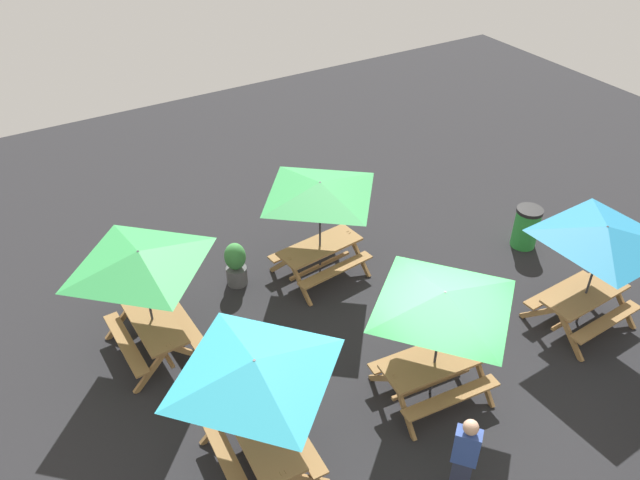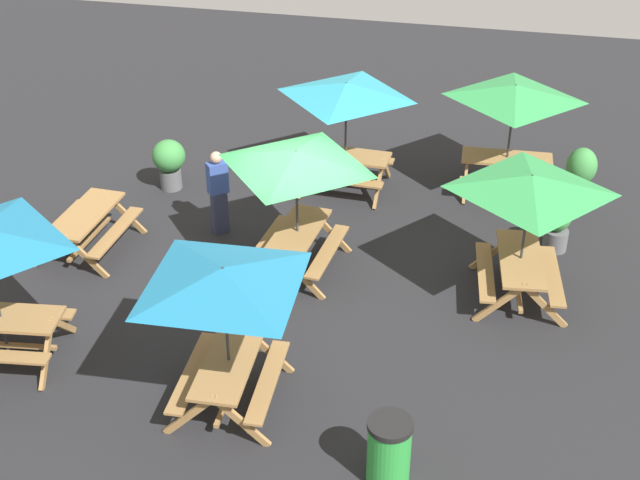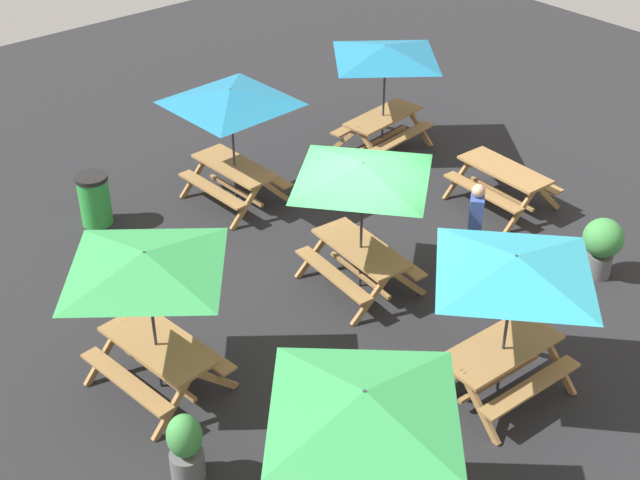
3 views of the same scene
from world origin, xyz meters
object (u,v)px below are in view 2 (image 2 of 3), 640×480
(picnic_table_3, at_px, (346,98))
(picnic_table_4, at_px, (514,100))
(picnic_table_2, at_px, (530,193))
(potted_plant_1, at_px, (169,161))
(potted_plant_0, at_px, (558,225))
(potted_plant_2, at_px, (581,172))
(trash_bin_green, at_px, (389,451))
(person_standing, at_px, (218,190))
(picnic_table_6, at_px, (224,287))
(picnic_table_5, at_px, (296,168))
(picnic_table_1, at_px, (87,223))

(picnic_table_3, height_order, picnic_table_4, same)
(picnic_table_2, height_order, potted_plant_1, picnic_table_2)
(potted_plant_0, xyz_separation_m, potted_plant_2, (1.97, -0.42, 0.14))
(trash_bin_green, bearing_deg, person_standing, 36.63)
(picnic_table_6, bearing_deg, potted_plant_2, -37.10)
(picnic_table_4, distance_m, trash_bin_green, 8.53)
(picnic_table_4, bearing_deg, potted_plant_1, 9.32)
(potted_plant_0, bearing_deg, picnic_table_5, 110.37)
(picnic_table_1, xyz_separation_m, picnic_table_6, (-3.37, -3.77, 1.43))
(person_standing, bearing_deg, picnic_table_4, 168.73)
(picnic_table_4, xyz_separation_m, person_standing, (-2.85, 5.14, -1.10))
(picnic_table_5, bearing_deg, potted_plant_0, -64.41)
(potted_plant_1, xyz_separation_m, person_standing, (-1.45, -1.55, 0.26))
(picnic_table_2, distance_m, potted_plant_2, 4.01)
(potted_plant_2, bearing_deg, picnic_table_2, 163.89)
(picnic_table_2, height_order, picnic_table_5, same)
(picnic_table_1, height_order, picnic_table_5, picnic_table_5)
(picnic_table_6, relative_size, potted_plant_2, 2.44)
(picnic_table_5, bearing_deg, potted_plant_1, 59.64)
(picnic_table_3, height_order, picnic_table_6, same)
(picnic_table_1, relative_size, picnic_table_5, 0.79)
(picnic_table_5, bearing_deg, picnic_table_1, 98.77)
(person_standing, bearing_deg, picnic_table_6, 69.77)
(picnic_table_4, distance_m, person_standing, 5.98)
(picnic_table_1, distance_m, potted_plant_1, 2.65)
(picnic_table_1, distance_m, person_standing, 2.44)
(picnic_table_1, relative_size, picnic_table_4, 0.79)
(picnic_table_1, distance_m, picnic_table_6, 5.26)
(picnic_table_3, height_order, trash_bin_green, picnic_table_3)
(potted_plant_1, bearing_deg, picnic_table_1, 167.11)
(picnic_table_1, height_order, potted_plant_1, potted_plant_1)
(picnic_table_6, height_order, trash_bin_green, picnic_table_6)
(potted_plant_2, bearing_deg, picnic_table_5, 126.62)
(potted_plant_1, bearing_deg, picnic_table_4, -78.20)
(picnic_table_1, height_order, picnic_table_2, picnic_table_2)
(potted_plant_2, bearing_deg, person_standing, 112.49)
(potted_plant_1, height_order, person_standing, person_standing)
(picnic_table_1, bearing_deg, picnic_table_5, -84.19)
(picnic_table_5, height_order, person_standing, picnic_table_5)
(picnic_table_1, distance_m, picnic_table_5, 4.12)
(picnic_table_5, relative_size, picnic_table_6, 0.83)
(picnic_table_2, bearing_deg, picnic_table_5, 83.24)
(picnic_table_6, bearing_deg, picnic_table_3, -5.23)
(potted_plant_2, bearing_deg, trash_bin_green, 162.95)
(potted_plant_1, distance_m, person_standing, 2.14)
(picnic_table_3, height_order, potted_plant_0, picnic_table_3)
(person_standing, bearing_deg, picnic_table_2, 130.38)
(trash_bin_green, xyz_separation_m, potted_plant_1, (6.93, 5.62, 0.13))
(potted_plant_1, bearing_deg, person_standing, -133.24)
(trash_bin_green, bearing_deg, potted_plant_2, -17.05)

